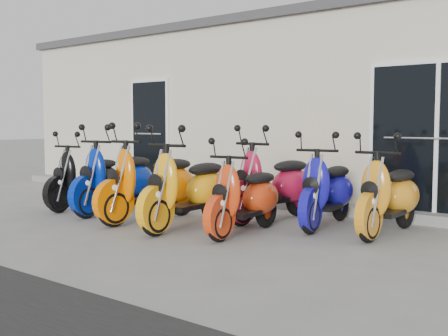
{
  "coord_description": "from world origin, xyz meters",
  "views": [
    {
      "loc": [
        5.19,
        -5.88,
        1.41
      ],
      "look_at": [
        0.0,
        0.6,
        0.75
      ],
      "focal_mm": 45.0,
      "sensor_mm": 36.0,
      "label": 1
    }
  ],
  "objects_px": {
    "scooter_front_blue": "(117,168)",
    "scooter_front_orange_b": "(188,177)",
    "scooter_back_blue": "(328,179)",
    "scooter_back_red": "(273,173)",
    "scooter_front_orange_a": "(151,172)",
    "scooter_front_black": "(86,170)",
    "scooter_back_yellow": "(390,183)",
    "scooter_front_red": "(245,186)"
  },
  "relations": [
    {
      "from": "scooter_front_orange_a",
      "to": "scooter_back_red",
      "type": "relative_size",
      "value": 1.03
    },
    {
      "from": "scooter_front_black",
      "to": "scooter_back_yellow",
      "type": "xyz_separation_m",
      "value": [
        4.82,
        0.99,
        0.01
      ]
    },
    {
      "from": "scooter_back_blue",
      "to": "scooter_front_blue",
      "type": "bearing_deg",
      "value": -170.97
    },
    {
      "from": "scooter_front_black",
      "to": "scooter_front_orange_b",
      "type": "height_order",
      "value": "scooter_front_orange_b"
    },
    {
      "from": "scooter_front_orange_a",
      "to": "scooter_back_blue",
      "type": "distance_m",
      "value": 2.51
    },
    {
      "from": "scooter_back_red",
      "to": "scooter_back_yellow",
      "type": "bearing_deg",
      "value": 9.47
    },
    {
      "from": "scooter_front_black",
      "to": "scooter_back_yellow",
      "type": "relative_size",
      "value": 0.98
    },
    {
      "from": "scooter_front_blue",
      "to": "scooter_front_black",
      "type": "bearing_deg",
      "value": 173.52
    },
    {
      "from": "scooter_back_red",
      "to": "scooter_back_blue",
      "type": "height_order",
      "value": "scooter_back_red"
    },
    {
      "from": "scooter_front_orange_a",
      "to": "scooter_back_blue",
      "type": "relative_size",
      "value": 1.09
    },
    {
      "from": "scooter_front_blue",
      "to": "scooter_front_orange_b",
      "type": "relative_size",
      "value": 1.0
    },
    {
      "from": "scooter_front_orange_b",
      "to": "scooter_front_blue",
      "type": "bearing_deg",
      "value": 166.92
    },
    {
      "from": "scooter_front_black",
      "to": "scooter_front_blue",
      "type": "relative_size",
      "value": 0.92
    },
    {
      "from": "scooter_front_orange_b",
      "to": "scooter_back_blue",
      "type": "distance_m",
      "value": 1.9
    },
    {
      "from": "scooter_front_orange_a",
      "to": "scooter_back_yellow",
      "type": "relative_size",
      "value": 1.09
    },
    {
      "from": "scooter_front_blue",
      "to": "scooter_back_yellow",
      "type": "bearing_deg",
      "value": 7.78
    },
    {
      "from": "scooter_front_orange_a",
      "to": "scooter_front_orange_b",
      "type": "bearing_deg",
      "value": -3.87
    },
    {
      "from": "scooter_front_black",
      "to": "scooter_back_blue",
      "type": "distance_m",
      "value": 4.07
    },
    {
      "from": "scooter_front_red",
      "to": "scooter_back_blue",
      "type": "bearing_deg",
      "value": 58.24
    },
    {
      "from": "scooter_front_red",
      "to": "scooter_back_blue",
      "type": "relative_size",
      "value": 0.94
    },
    {
      "from": "scooter_front_orange_a",
      "to": "scooter_front_orange_b",
      "type": "distance_m",
      "value": 0.83
    },
    {
      "from": "scooter_front_red",
      "to": "scooter_back_blue",
      "type": "height_order",
      "value": "scooter_back_blue"
    },
    {
      "from": "scooter_front_black",
      "to": "scooter_front_blue",
      "type": "height_order",
      "value": "scooter_front_blue"
    },
    {
      "from": "scooter_front_black",
      "to": "scooter_back_blue",
      "type": "height_order",
      "value": "scooter_back_blue"
    },
    {
      "from": "scooter_front_black",
      "to": "scooter_front_orange_b",
      "type": "bearing_deg",
      "value": -13.39
    },
    {
      "from": "scooter_front_orange_a",
      "to": "scooter_front_orange_b",
      "type": "relative_size",
      "value": 1.02
    },
    {
      "from": "scooter_back_red",
      "to": "scooter_back_yellow",
      "type": "distance_m",
      "value": 1.73
    },
    {
      "from": "scooter_front_blue",
      "to": "scooter_back_blue",
      "type": "distance_m",
      "value": 3.33
    },
    {
      "from": "scooter_back_red",
      "to": "scooter_front_orange_a",
      "type": "bearing_deg",
      "value": -133.43
    },
    {
      "from": "scooter_front_orange_b",
      "to": "scooter_back_red",
      "type": "relative_size",
      "value": 1.0
    },
    {
      "from": "scooter_front_red",
      "to": "scooter_back_red",
      "type": "distance_m",
      "value": 1.09
    },
    {
      "from": "scooter_front_red",
      "to": "scooter_back_red",
      "type": "xyz_separation_m",
      "value": [
        -0.29,
        1.05,
        0.08
      ]
    },
    {
      "from": "scooter_front_blue",
      "to": "scooter_front_orange_a",
      "type": "relative_size",
      "value": 0.98
    },
    {
      "from": "scooter_front_blue",
      "to": "scooter_back_red",
      "type": "bearing_deg",
      "value": 15.96
    },
    {
      "from": "scooter_front_orange_b",
      "to": "scooter_back_blue",
      "type": "xyz_separation_m",
      "value": [
        1.41,
        1.27,
        -0.04
      ]
    },
    {
      "from": "scooter_front_black",
      "to": "scooter_back_red",
      "type": "height_order",
      "value": "scooter_back_red"
    },
    {
      "from": "scooter_front_blue",
      "to": "scooter_front_orange_b",
      "type": "distance_m",
      "value": 1.79
    },
    {
      "from": "scooter_back_red",
      "to": "scooter_front_orange_b",
      "type": "bearing_deg",
      "value": -106.69
    },
    {
      "from": "scooter_front_red",
      "to": "scooter_front_orange_a",
      "type": "bearing_deg",
      "value": 177.67
    },
    {
      "from": "scooter_front_red",
      "to": "scooter_back_yellow",
      "type": "xyz_separation_m",
      "value": [
        1.44,
        1.11,
        0.03
      ]
    },
    {
      "from": "scooter_front_blue",
      "to": "scooter_front_orange_a",
      "type": "distance_m",
      "value": 0.97
    },
    {
      "from": "scooter_front_orange_b",
      "to": "scooter_front_red",
      "type": "xyz_separation_m",
      "value": [
        0.84,
        0.17,
        -0.08
      ]
    }
  ]
}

